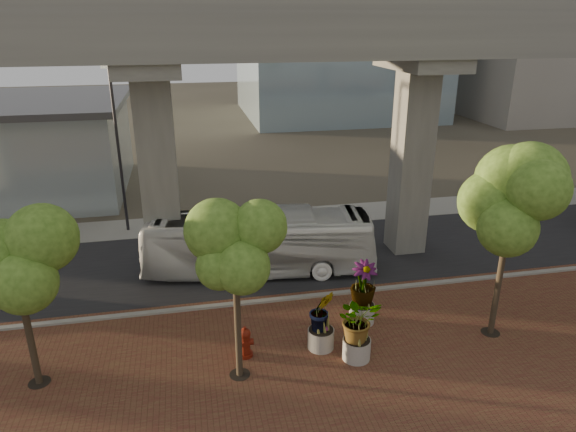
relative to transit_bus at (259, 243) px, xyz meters
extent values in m
plane|color=#3E392D|center=(1.74, -0.88, -1.48)|extent=(160.00, 160.00, 0.00)
cube|color=brown|center=(1.74, -8.88, -1.45)|extent=(70.00, 13.00, 0.06)
cube|color=black|center=(1.74, 1.12, -1.46)|extent=(90.00, 8.00, 0.04)
cube|color=gray|center=(1.74, -2.88, -1.40)|extent=(70.00, 0.25, 0.16)
cube|color=gray|center=(1.74, 6.62, -1.45)|extent=(90.00, 3.00, 0.06)
cube|color=gray|center=(1.74, -0.48, 9.02)|extent=(72.00, 2.40, 1.80)
cube|color=gray|center=(1.74, 2.72, 9.02)|extent=(72.00, 2.40, 1.80)
cube|color=gray|center=(1.74, 3.82, 10.42)|extent=(72.00, 0.12, 1.00)
cube|color=#9A958A|center=(39.74, 35.12, 10.52)|extent=(18.00, 16.00, 24.00)
imported|color=silver|center=(0.00, 0.00, 0.00)|extent=(10.84, 3.90, 2.95)
cylinder|color=maroon|center=(-1.48, -6.37, -1.36)|extent=(0.52, 0.52, 0.12)
cylinder|color=maroon|center=(-1.48, -6.37, -0.94)|extent=(0.35, 0.35, 0.84)
sphere|color=maroon|center=(-1.48, -6.37, -0.51)|extent=(0.41, 0.41, 0.41)
cylinder|color=maroon|center=(-1.48, -6.37, -0.32)|extent=(0.12, 0.12, 0.15)
cylinder|color=maroon|center=(-1.48, -6.37, -0.86)|extent=(0.58, 0.23, 0.23)
cylinder|color=gray|center=(2.29, -7.28, -1.04)|extent=(0.97, 0.97, 0.76)
imported|color=#3B6019|center=(2.29, -7.28, 0.15)|extent=(2.17, 2.17, 1.62)
cylinder|color=#9D998E|center=(3.24, -5.12, -1.04)|extent=(0.98, 0.98, 0.76)
imported|color=#3B6019|center=(3.24, -5.12, 0.24)|extent=(2.39, 2.39, 1.79)
cylinder|color=#A19D91|center=(1.24, -6.43, -1.05)|extent=(0.95, 0.95, 0.74)
imported|color=#3B6019|center=(1.24, -6.43, 0.11)|extent=(2.11, 2.11, 1.58)
cylinder|color=#3E3223|center=(-8.25, -6.44, 0.21)|extent=(0.22, 0.22, 3.25)
cylinder|color=black|center=(-8.25, -6.44, -1.41)|extent=(0.70, 0.70, 0.01)
cylinder|color=#3E3223|center=(-1.80, -7.36, 0.46)|extent=(0.22, 0.22, 3.75)
cylinder|color=black|center=(-1.80, -7.36, -1.41)|extent=(0.70, 0.70, 0.01)
cylinder|color=#3E3223|center=(7.78, -6.82, 0.53)|extent=(0.22, 0.22, 3.90)
cylinder|color=black|center=(7.78, -6.82, -1.41)|extent=(0.70, 0.70, 0.01)
cylinder|color=#2A292E|center=(-6.50, 6.50, 3.10)|extent=(0.16, 0.16, 9.07)
cube|color=#2A292E|center=(-6.50, 5.93, 7.63)|extent=(0.17, 1.13, 0.17)
cube|color=silver|center=(-6.50, 5.36, 7.52)|extent=(0.45, 0.23, 0.14)
cylinder|color=#333338|center=(9.87, 6.18, 2.32)|extent=(0.13, 0.13, 7.51)
cube|color=#333338|center=(9.87, 5.71, 6.07)|extent=(0.14, 0.94, 0.14)
cube|color=silver|center=(9.87, 5.24, 5.98)|extent=(0.38, 0.19, 0.11)
camera|label=1|loc=(-3.06, -21.47, 9.66)|focal=32.00mm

